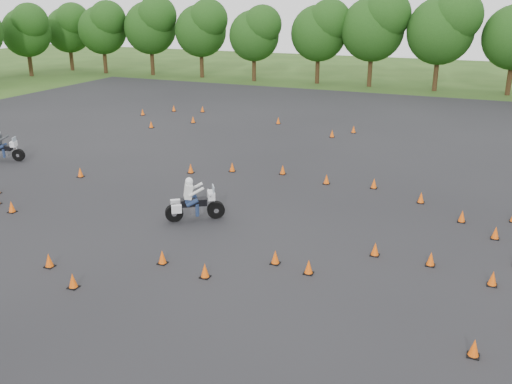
# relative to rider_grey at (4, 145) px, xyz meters

# --- Properties ---
(ground) EXTENTS (140.00, 140.00, 0.00)m
(ground) POSITION_rel_rider_grey_xyz_m (15.76, -6.79, -0.85)
(ground) COLOR #2D5119
(ground) RESTS_ON ground
(asphalt_pad) EXTENTS (62.00, 62.00, 0.00)m
(asphalt_pad) POSITION_rel_rider_grey_xyz_m (15.76, -0.79, -0.85)
(asphalt_pad) COLOR black
(asphalt_pad) RESTS_ON ground
(treeline) EXTENTS (87.03, 32.20, 9.63)m
(treeline) POSITION_rel_rider_grey_xyz_m (18.95, 27.99, 3.59)
(treeline) COLOR #1B4212
(treeline) RESTS_ON ground
(traffic_cones) EXTENTS (32.86, 33.03, 0.45)m
(traffic_cones) POSITION_rel_rider_grey_xyz_m (16.28, -1.59, -0.62)
(traffic_cones) COLOR #FF5B0A
(traffic_cones) RESTS_ON asphalt_pad
(rider_grey) EXTENTS (2.29, 1.27, 1.69)m
(rider_grey) POSITION_rel_rider_grey_xyz_m (0.00, 0.00, 0.00)
(rider_grey) COLOR #373A3E
(rider_grey) RESTS_ON ground
(rider_white) EXTENTS (2.33, 1.93, 1.81)m
(rider_white) POSITION_rel_rider_grey_xyz_m (13.50, -3.60, 0.06)
(rider_white) COLOR silver
(rider_white) RESTS_ON ground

